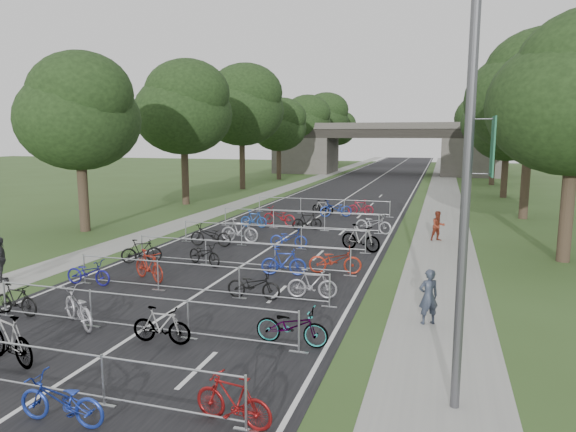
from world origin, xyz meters
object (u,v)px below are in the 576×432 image
object	(u,v)px
overpass_bridge	(385,149)
pedestrian_b	(438,226)
lamppost	(467,196)
pedestrian_c	(1,260)
bike_2	(61,401)
pedestrian_a	(428,297)
bike_1	(9,339)

from	to	relation	value
overpass_bridge	pedestrian_b	distance (m)	46.78
overpass_bridge	pedestrian_b	world-z (taller)	overpass_bridge
lamppost	pedestrian_b	size ratio (longest dim) A/B	5.33
lamppost	pedestrian_c	distance (m)	16.94
pedestrian_c	bike_2	bearing A→B (deg)	-178.06
lamppost	pedestrian_a	xyz separation A→B (m)	(-0.70, 4.59, -3.47)
pedestrian_a	overpass_bridge	bearing A→B (deg)	-109.20
bike_2	bike_1	bearing A→B (deg)	-122.82
lamppost	pedestrian_b	bearing A→B (deg)	91.96
bike_1	pedestrian_a	world-z (taller)	pedestrian_a
bike_2	pedestrian_c	bearing A→B (deg)	-130.98
pedestrian_b	pedestrian_c	distance (m)	19.83
pedestrian_a	bike_2	bearing A→B (deg)	22.41
bike_2	lamppost	bearing A→B (deg)	109.98
lamppost	pedestrian_c	size ratio (longest dim) A/B	4.83
bike_1	pedestrian_b	world-z (taller)	pedestrian_b
overpass_bridge	pedestrian_c	distance (m)	59.11
pedestrian_a	pedestrian_b	world-z (taller)	pedestrian_a
lamppost	bike_2	xyz separation A→B (m)	(-7.13, -2.82, -3.80)
lamppost	bike_2	size ratio (longest dim) A/B	4.49
pedestrian_a	pedestrian_c	size ratio (longest dim) A/B	0.96
bike_2	pedestrian_a	size ratio (longest dim) A/B	1.12
bike_2	pedestrian_a	world-z (taller)	pedestrian_a
lamppost	bike_1	bearing A→B (deg)	-174.59
overpass_bridge	pedestrian_c	world-z (taller)	overpass_bridge
bike_1	pedestrian_b	size ratio (longest dim) A/B	1.32
bike_2	pedestrian_c	xyz separation A→B (m)	(-8.85, 7.27, 0.37)
lamppost	bike_2	distance (m)	8.56
overpass_bridge	lamppost	xyz separation A→B (m)	(8.33, -63.00, 0.75)
bike_1	pedestrian_c	world-z (taller)	pedestrian_c
lamppost	pedestrian_b	world-z (taller)	lamppost
pedestrian_a	pedestrian_c	world-z (taller)	pedestrian_c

